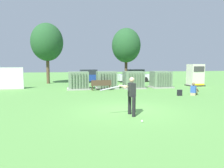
{
  "coord_description": "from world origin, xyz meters",
  "views": [
    {
      "loc": [
        -2.72,
        -9.54,
        2.34
      ],
      "look_at": [
        -0.0,
        3.5,
        1.0
      ],
      "focal_mm": 32.35,
      "sensor_mm": 36.0,
      "label": 1
    }
  ],
  "objects": [
    {
      "name": "ground_plane",
      "position": [
        0.0,
        0.0,
        0.0
      ],
      "size": [
        96.0,
        96.0,
        0.0
      ],
      "primitive_type": "plane",
      "color": "#5B9947"
    },
    {
      "name": "parked_car_leftmost",
      "position": [
        -0.55,
        16.13,
        0.75
      ],
      "size": [
        4.25,
        2.01,
        1.62
      ],
      "color": "navy",
      "rests_on": "ground"
    },
    {
      "name": "sports_ball",
      "position": [
        0.07,
        -2.05,
        0.04
      ],
      "size": [
        0.09,
        0.09,
        0.09
      ],
      "primitive_type": "sphere",
      "color": "white",
      "rests_on": "ground"
    },
    {
      "name": "backpack",
      "position": [
        5.13,
        3.81,
        0.21
      ],
      "size": [
        0.34,
        0.29,
        0.44
      ],
      "color": "black",
      "rests_on": "ground"
    },
    {
      "name": "transformer_east",
      "position": [
        5.99,
        8.79,
        0.79
      ],
      "size": [
        2.1,
        1.7,
        1.62
      ],
      "color": "#9E9B93",
      "rests_on": "ground"
    },
    {
      "name": "transformer_mid_east",
      "position": [
        3.19,
        8.78,
        0.79
      ],
      "size": [
        2.1,
        1.7,
        1.62
      ],
      "color": "#9E9B93",
      "rests_on": "ground"
    },
    {
      "name": "transformer_west",
      "position": [
        -1.98,
        9.11,
        0.79
      ],
      "size": [
        2.1,
        1.7,
        1.62
      ],
      "color": "#9E9B93",
      "rests_on": "ground"
    },
    {
      "name": "park_bench",
      "position": [
        -0.06,
        7.92,
        0.54
      ],
      "size": [
        1.81,
        0.43,
        0.92
      ],
      "color": "#4C3828",
      "rests_on": "ground"
    },
    {
      "name": "seated_spectator",
      "position": [
        6.27,
        3.77,
        0.38
      ],
      "size": [
        0.77,
        0.69,
        0.96
      ],
      "color": "tan",
      "rests_on": "ground"
    },
    {
      "name": "parked_car_left_of_center",
      "position": [
        5.46,
        15.63,
        0.75
      ],
      "size": [
        4.27,
        2.06,
        1.62
      ],
      "color": "silver",
      "rests_on": "ground"
    },
    {
      "name": "tree_center_left",
      "position": [
        3.96,
        14.15,
        4.51
      ],
      "size": [
        3.44,
        3.44,
        6.58
      ],
      "color": "#4C3828",
      "rests_on": "ground"
    },
    {
      "name": "tree_left",
      "position": [
        -5.27,
        15.38,
        4.83
      ],
      "size": [
        3.69,
        3.69,
        7.04
      ],
      "color": "brown",
      "rests_on": "ground"
    },
    {
      "name": "batter",
      "position": [
        -0.07,
        -0.91,
        0.98
      ],
      "size": [
        1.61,
        0.72,
        1.74
      ],
      "color": "black",
      "rests_on": "ground"
    },
    {
      "name": "transformer_mid_west",
      "position": [
        0.64,
        9.17,
        0.79
      ],
      "size": [
        2.1,
        1.7,
        1.62
      ],
      "color": "#9E9B93",
      "rests_on": "ground"
    },
    {
      "name": "generator_enclosure",
      "position": [
        10.24,
        9.49,
        1.14
      ],
      "size": [
        1.6,
        1.4,
        2.3
      ],
      "color": "#262626",
      "rests_on": "ground"
    }
  ]
}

